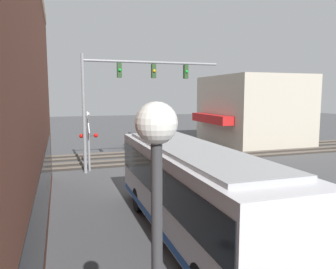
# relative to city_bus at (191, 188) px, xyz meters

# --- Properties ---
(ground_plane) EXTENTS (120.00, 120.00, 0.00)m
(ground_plane) POSITION_rel_city_bus_xyz_m (7.00, -2.80, -1.74)
(ground_plane) COLOR #4C4C4F
(shop_building) EXTENTS (9.74, 9.05, 6.72)m
(shop_building) POSITION_rel_city_bus_xyz_m (18.56, -14.20, 1.61)
(shop_building) COLOR beige
(shop_building) RESTS_ON ground
(city_bus) EXTENTS (10.50, 2.59, 3.16)m
(city_bus) POSITION_rel_city_bus_xyz_m (0.00, 0.00, 0.00)
(city_bus) COLOR silver
(city_bus) RESTS_ON ground
(traffic_signal_gantry) EXTENTS (0.42, 9.03, 7.36)m
(traffic_signal_gantry) POSITION_rel_city_bus_xyz_m (10.73, -0.02, 3.78)
(traffic_signal_gantry) COLOR gray
(traffic_signal_gantry) RESTS_ON ground
(crossing_signal) EXTENTS (1.41, 1.18, 3.81)m
(crossing_signal) POSITION_rel_city_bus_xyz_m (11.24, 2.45, 0.55)
(crossing_signal) COLOR gray
(crossing_signal) RESTS_ON ground
(rail_track_near) EXTENTS (2.60, 60.00, 0.15)m
(rail_track_near) POSITION_rel_city_bus_xyz_m (13.00, -2.80, -1.71)
(rail_track_near) COLOR #332D28
(rail_track_near) RESTS_ON ground
(rail_track_far) EXTENTS (2.60, 60.00, 0.15)m
(rail_track_far) POSITION_rel_city_bus_xyz_m (16.20, -2.80, -1.71)
(rail_track_far) COLOR #332D28
(rail_track_far) RESTS_ON ground
(parked_car_blue) EXTENTS (4.79, 1.82, 1.49)m
(parked_car_blue) POSITION_rel_city_bus_xyz_m (18.34, -2.60, -1.05)
(parked_car_blue) COLOR navy
(parked_car_blue) RESTS_ON ground
(pedestrian_near_bus) EXTENTS (0.34, 0.34, 1.69)m
(pedestrian_near_bus) POSITION_rel_city_bus_xyz_m (-1.13, -2.15, -0.88)
(pedestrian_near_bus) COLOR #2D3351
(pedestrian_near_bus) RESTS_ON ground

